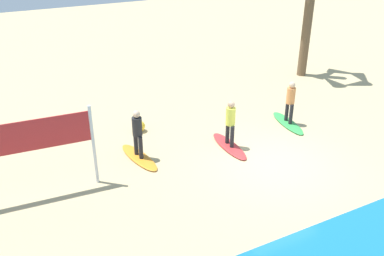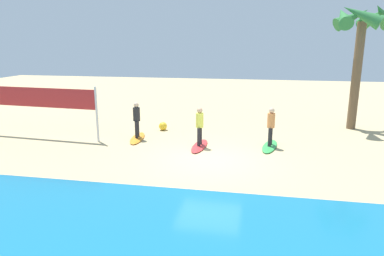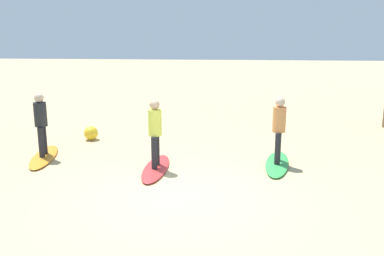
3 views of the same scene
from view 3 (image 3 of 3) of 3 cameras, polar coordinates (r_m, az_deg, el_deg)
ground_plane at (r=9.23m, az=-1.96°, el=-8.81°), size 60.00×60.00×0.00m
surfboard_green at (r=11.24m, az=10.91°, el=-4.55°), size 0.90×2.16×0.09m
surfer_green at (r=10.97m, az=11.15°, el=0.37°), size 0.32×0.46×1.64m
surfboard_red at (r=10.76m, az=-4.68°, el=-5.18°), size 0.65×2.12×0.09m
surfer_red at (r=10.48m, az=-4.79°, el=-0.06°), size 0.32×0.46×1.64m
surfboard_orange at (r=12.21m, az=-18.55°, el=-3.53°), size 0.87×2.16×0.09m
surfer_orange at (r=11.96m, az=-18.92°, el=1.00°), size 0.32×0.46×1.64m
beach_ball at (r=13.60m, az=-12.90°, el=-0.64°), size 0.42×0.42×0.42m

